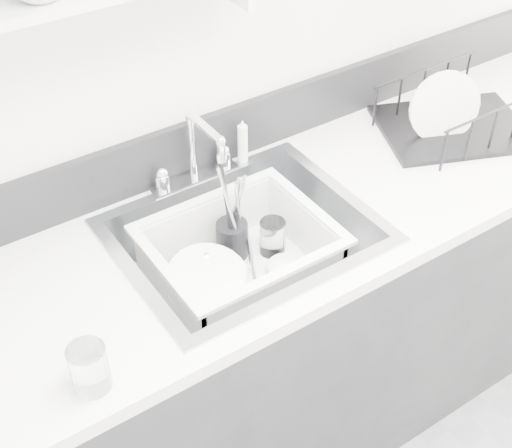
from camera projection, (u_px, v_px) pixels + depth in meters
counter_run at (247, 350)px, 2.09m from camera, size 3.20×0.62×0.92m
backsplash at (185, 150)px, 1.93m from camera, size 3.20×0.02×0.16m
sink at (245, 258)px, 1.85m from camera, size 0.64×0.52×0.20m
faucet at (195, 165)px, 1.91m from camera, size 0.26×0.18×0.23m
side_sprayer at (243, 142)px, 1.98m from camera, size 0.03×0.03×0.14m
wall_shelf at (30, 7)px, 1.41m from camera, size 1.00×0.16×0.12m
wash_tub at (240, 258)px, 1.83m from camera, size 0.56×0.51×0.18m
plate_stack at (212, 289)px, 1.81m from camera, size 0.27×0.26×0.10m
utensil_cup at (232, 237)px, 1.92m from camera, size 0.09×0.09×0.29m
ladle at (232, 265)px, 1.86m from camera, size 0.29×0.22×0.08m
tumbler_in_tub at (272, 237)px, 1.93m from camera, size 0.08×0.08×0.10m
tumbler_counter at (89, 368)px, 1.40m from camera, size 0.09×0.09×0.11m
dish_rack at (456, 108)px, 2.10m from camera, size 0.52×0.46×0.15m
bowl_small at (286, 270)px, 1.88m from camera, size 0.12×0.12×0.03m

